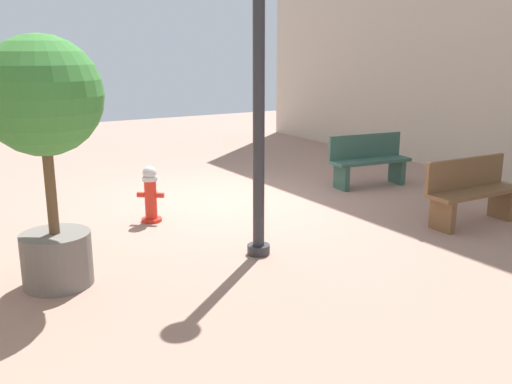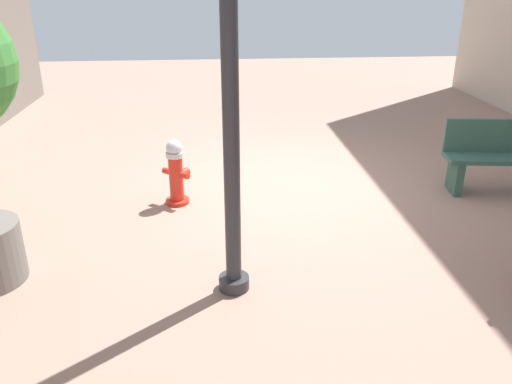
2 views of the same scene
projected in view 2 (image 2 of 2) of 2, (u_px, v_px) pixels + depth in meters
The scene contains 4 objects.
ground_plane at pixel (294, 183), 7.11m from camera, with size 23.40×23.40×0.00m, color #9E7A6B.
fire_hydrant at pixel (176, 172), 6.35m from camera, with size 0.36×0.36×0.83m.
bench_near at pixel (504, 156), 6.69m from camera, with size 1.59×0.64×0.95m.
street_lamp at pixel (229, 29), 3.83m from camera, with size 0.36×0.36×3.67m.
Camera 2 is at (1.12, 6.52, 2.66)m, focal length 35.85 mm.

